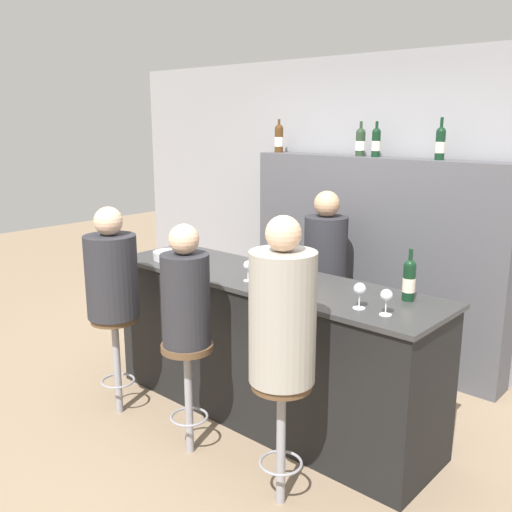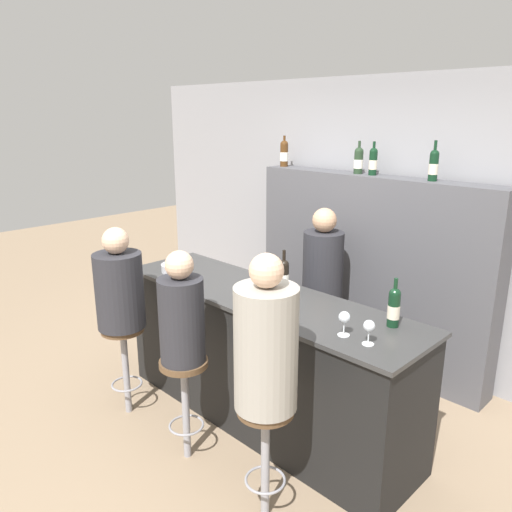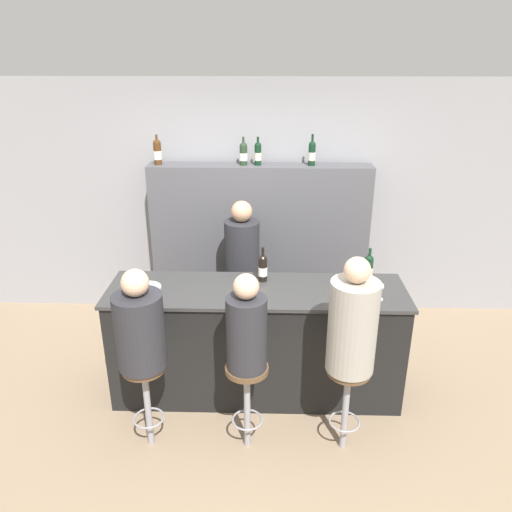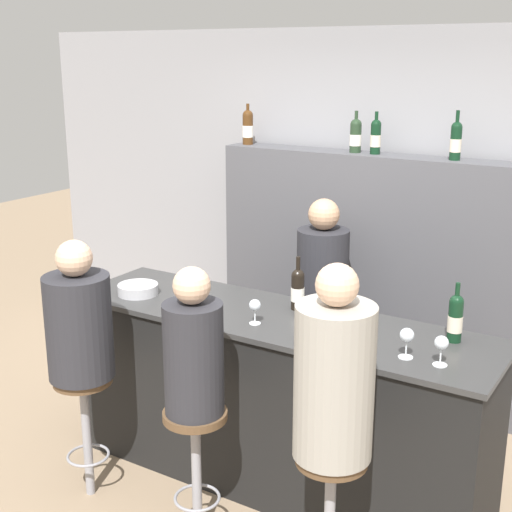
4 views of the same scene
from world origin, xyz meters
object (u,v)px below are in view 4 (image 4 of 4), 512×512
object	(u,v)px
wine_glass_0	(255,306)
wine_bottle_backbar_3	(456,140)
metal_bowl	(138,289)
bartender	(321,316)
wine_bottle_backbar_1	(356,135)
bar_stool_left	(85,405)
bar_stool_middle	(196,443)
wine_bottle_backbar_0	(248,127)
wine_glass_2	(441,344)
bar_stool_right	(330,489)
guest_seated_right	(334,376)
wine_bottle_counter_1	(455,318)
wine_bottle_counter_0	(298,289)
guest_seated_left	(79,321)
guest_seated_middle	(193,351)
wine_glass_1	(407,337)
wine_bottle_backbar_2	(376,136)

from	to	relation	value
wine_glass_0	wine_bottle_backbar_3	bearing A→B (deg)	69.91
metal_bowl	bartender	distance (m)	1.31
wine_bottle_backbar_1	bar_stool_left	bearing A→B (deg)	-107.17
bar_stool_middle	wine_glass_0	bearing A→B (deg)	88.06
wine_bottle_backbar_0	metal_bowl	xyz separation A→B (m)	(0.16, -1.50, -0.84)
wine_glass_2	bar_stool_right	distance (m)	0.83
wine_bottle_backbar_0	wine_bottle_backbar_1	bearing A→B (deg)	-0.00
metal_bowl	guest_seated_right	size ratio (longest dim) A/B	0.28
wine_bottle_counter_1	wine_bottle_counter_0	bearing A→B (deg)	180.00
wine_glass_2	guest_seated_right	xyz separation A→B (m)	(-0.29, -0.53, -0.02)
guest_seated_left	metal_bowl	bearing A→B (deg)	98.36
bar_stool_left	metal_bowl	bearing A→B (deg)	98.36
wine_bottle_backbar_0	wine_bottle_backbar_3	size ratio (longest dim) A/B	0.96
wine_bottle_backbar_3	wine_glass_2	distance (m)	1.78
bar_stool_middle	guest_seated_right	world-z (taller)	guest_seated_right
wine_bottle_backbar_1	guest_seated_left	world-z (taller)	wine_bottle_backbar_1
wine_bottle_counter_0	bar_stool_right	size ratio (longest dim) A/B	0.43
wine_bottle_backbar_1	bar_stool_middle	world-z (taller)	wine_bottle_backbar_1
wine_bottle_backbar_1	wine_glass_0	size ratio (longest dim) A/B	2.09
wine_bottle_counter_1	wine_bottle_backbar_0	size ratio (longest dim) A/B	1.02
wine_bottle_counter_0	wine_bottle_counter_1	distance (m)	0.90
wine_glass_0	guest_seated_middle	size ratio (longest dim) A/B	0.19
wine_bottle_counter_1	wine_glass_0	bearing A→B (deg)	-161.82
wine_glass_1	wine_glass_0	bearing A→B (deg)	180.00
wine_glass_1	wine_bottle_counter_1	bearing A→B (deg)	67.35
wine_bottle_backbar_0	bar_stool_left	xyz separation A→B (m)	(0.24, -2.07, -1.33)
wine_bottle_counter_0	bar_stool_middle	size ratio (longest dim) A/B	0.43
wine_glass_1	metal_bowl	size ratio (longest dim) A/B	0.62
wine_glass_1	guest_seated_left	world-z (taller)	guest_seated_left
bar_stool_left	guest_seated_left	world-z (taller)	guest_seated_left
guest_seated_middle	wine_bottle_backbar_1	bearing A→B (deg)	93.23
bar_stool_left	wine_bottle_backbar_2	bearing A→B (deg)	69.16
bar_stool_middle	bar_stool_right	xyz separation A→B (m)	(0.74, 0.00, 0.00)
wine_bottle_backbar_2	bartender	distance (m)	1.28
wine_glass_2	wine_glass_1	bearing A→B (deg)	-180.00
wine_bottle_backbar_1	metal_bowl	xyz separation A→B (m)	(-0.72, -1.50, -0.82)
guest_seated_middle	bartender	size ratio (longest dim) A/B	0.49
metal_bowl	guest_seated_middle	bearing A→B (deg)	-34.37
metal_bowl	bar_stool_left	world-z (taller)	metal_bowl
wine_bottle_backbar_3	bar_stool_middle	size ratio (longest dim) A/B	0.44
wine_glass_1	metal_bowl	world-z (taller)	wine_glass_1
wine_bottle_backbar_0	metal_bowl	bearing A→B (deg)	-83.92
bar_stool_right	guest_seated_right	size ratio (longest dim) A/B	0.84
guest_seated_right	bar_stool_middle	bearing A→B (deg)	180.00
wine_glass_1	wine_glass_2	size ratio (longest dim) A/B	1.02
bartender	wine_glass_2	bearing A→B (deg)	-43.19
wine_bottle_counter_1	wine_bottle_backbar_2	world-z (taller)	wine_bottle_backbar_2
wine_glass_2	bartender	bearing A→B (deg)	136.81
wine_glass_1	bar_stool_left	distance (m)	1.80
guest_seated_left	bartender	xyz separation A→B (m)	(0.64, 1.61, -0.36)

